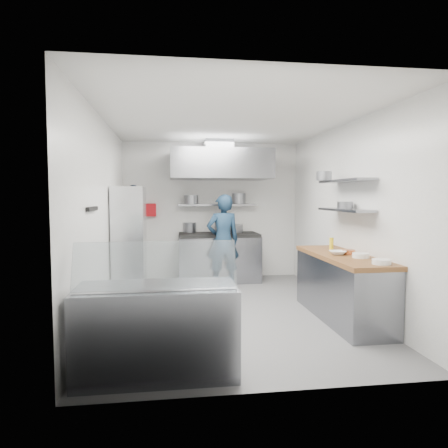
{
  "coord_description": "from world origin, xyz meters",
  "views": [
    {
      "loc": [
        -0.87,
        -5.76,
        1.7
      ],
      "look_at": [
        0.0,
        0.6,
        1.25
      ],
      "focal_mm": 32.0,
      "sensor_mm": 36.0,
      "label": 1
    }
  ],
  "objects": [
    {
      "name": "wall_front",
      "position": [
        0.0,
        -2.5,
        1.4
      ],
      "size": [
        3.6,
        2.8,
        0.02
      ],
      "primitive_type": "cube",
      "rotation": [
        -1.57,
        0.0,
        0.0
      ],
      "color": "white",
      "rests_on": "floor"
    },
    {
      "name": "plate_stack_a",
      "position": [
        1.59,
        -1.42,
        0.93
      ],
      "size": [
        0.22,
        0.22,
        0.06
      ],
      "primitive_type": "cylinder",
      "color": "white",
      "rests_on": "prep_counter_top"
    },
    {
      "name": "wall_shelf_upper",
      "position": [
        1.64,
        -0.3,
        1.92
      ],
      "size": [
        0.3,
        1.3,
        0.04
      ],
      "primitive_type": "cube",
      "color": "gray",
      "rests_on": "wall_right"
    },
    {
      "name": "plate_stack_b",
      "position": [
        1.59,
        -0.91,
        0.93
      ],
      "size": [
        0.21,
        0.21,
        0.06
      ],
      "primitive_type": "cylinder",
      "color": "white",
      "rests_on": "prep_counter_top"
    },
    {
      "name": "stock_pot_mid",
      "position": [
        0.19,
        2.15,
        1.08
      ],
      "size": [
        0.33,
        0.33,
        0.24
      ],
      "primitive_type": "cylinder",
      "color": "slate",
      "rests_on": "cooktop"
    },
    {
      "name": "rack_jar",
      "position": [
        -1.48,
        1.23,
        1.8
      ],
      "size": [
        0.1,
        0.1,
        0.18
      ],
      "primitive_type": "cylinder",
      "color": "black",
      "rests_on": "wire_rack"
    },
    {
      "name": "ceiling",
      "position": [
        0.0,
        0.0,
        2.8
      ],
      "size": [
        5.0,
        5.0,
        0.0
      ],
      "primitive_type": "plane",
      "rotation": [
        3.14,
        0.0,
        0.0
      ],
      "color": "silver",
      "rests_on": "wall_back"
    },
    {
      "name": "stock_pot_right",
      "position": [
        0.48,
        2.26,
        1.04
      ],
      "size": [
        0.28,
        0.28,
        0.16
      ],
      "primitive_type": "cylinder",
      "color": "slate",
      "rests_on": "cooktop"
    },
    {
      "name": "mixing_bowl",
      "position": [
        1.4,
        -0.62,
        0.93
      ],
      "size": [
        0.25,
        0.25,
        0.06
      ],
      "primitive_type": "imported",
      "rotation": [
        0.0,
        0.0,
        -0.1
      ],
      "color": "white",
      "rests_on": "prep_counter_top"
    },
    {
      "name": "wall_left",
      "position": [
        -1.8,
        0.0,
        1.4
      ],
      "size": [
        2.8,
        5.0,
        0.02
      ],
      "primitive_type": "cube",
      "rotation": [
        1.57,
        0.0,
        1.57
      ],
      "color": "white",
      "rests_on": "floor"
    },
    {
      "name": "prep_counter_top",
      "position": [
        1.48,
        -0.6,
        0.87
      ],
      "size": [
        0.65,
        2.04,
        0.06
      ],
      "primitive_type": "cube",
      "color": "brown",
      "rests_on": "prep_counter_base"
    },
    {
      "name": "rack_bin_a",
      "position": [
        -1.53,
        0.97,
        0.8
      ],
      "size": [
        0.16,
        0.2,
        0.18
      ],
      "primitive_type": "cube",
      "color": "white",
      "rests_on": "wire_rack"
    },
    {
      "name": "cooktop",
      "position": [
        0.1,
        2.1,
        0.93
      ],
      "size": [
        1.57,
        0.78,
        0.06
      ],
      "primitive_type": "cube",
      "color": "black",
      "rests_on": "gas_range"
    },
    {
      "name": "floor",
      "position": [
        0.0,
        0.0,
        0.0
      ],
      "size": [
        5.0,
        5.0,
        0.0
      ],
      "primitive_type": "plane",
      "color": "#5E5E61",
      "rests_on": "ground"
    },
    {
      "name": "shelf_pot_c",
      "position": [
        1.64,
        -0.29,
        1.57
      ],
      "size": [
        0.22,
        0.22,
        0.1
      ],
      "primitive_type": "cylinder",
      "color": "slate",
      "rests_on": "wall_shelf_lower"
    },
    {
      "name": "extractor_hood",
      "position": [
        0.1,
        1.93,
        2.3
      ],
      "size": [
        1.9,
        1.15,
        0.55
      ],
      "primitive_type": "cube",
      "color": "gray",
      "rests_on": "wall_back"
    },
    {
      "name": "wall_right",
      "position": [
        1.8,
        0.0,
        1.4
      ],
      "size": [
        2.8,
        5.0,
        0.02
      ],
      "primitive_type": "cube",
      "rotation": [
        1.57,
        0.0,
        -1.57
      ],
      "color": "white",
      "rests_on": "floor"
    },
    {
      "name": "rack_bin_b",
      "position": [
        -1.53,
        1.26,
        1.3
      ],
      "size": [
        0.13,
        0.17,
        0.15
      ],
      "primitive_type": "cube",
      "color": "yellow",
      "rests_on": "wire_rack"
    },
    {
      "name": "red_firebox",
      "position": [
        -1.25,
        2.44,
        1.42
      ],
      "size": [
        0.22,
        0.1,
        0.26
      ],
      "primitive_type": "cube",
      "color": "#B50E16",
      "rests_on": "wall_back"
    },
    {
      "name": "wall_shelf_lower",
      "position": [
        1.64,
        -0.3,
        1.5
      ],
      "size": [
        0.3,
        1.3,
        0.04
      ],
      "primitive_type": "cube",
      "color": "gray",
      "rests_on": "wall_right"
    },
    {
      "name": "gas_range",
      "position": [
        0.1,
        2.1,
        0.45
      ],
      "size": [
        1.6,
        0.8,
        0.9
      ],
      "primitive_type": "cube",
      "color": "gray",
      "rests_on": "floor"
    },
    {
      "name": "wall_back",
      "position": [
        0.0,
        2.5,
        1.4
      ],
      "size": [
        3.6,
        2.8,
        0.02
      ],
      "primitive_type": "cube",
      "rotation": [
        1.57,
        0.0,
        0.0
      ],
      "color": "white",
      "rests_on": "floor"
    },
    {
      "name": "shelf_pot_a",
      "position": [
        -0.44,
        2.22,
        1.63
      ],
      "size": [
        0.28,
        0.28,
        0.18
      ],
      "primitive_type": "cylinder",
      "color": "slate",
      "rests_on": "over_range_shelf"
    },
    {
      "name": "copper_pan",
      "position": [
        1.58,
        -0.57,
        0.93
      ],
      "size": [
        0.18,
        0.18,
        0.06
      ],
      "primitive_type": "cylinder",
      "color": "#D5723C",
      "rests_on": "prep_counter_top"
    },
    {
      "name": "display_case",
      "position": [
        -1.0,
        -2.0,
        0.42
      ],
      "size": [
        1.5,
        0.7,
        0.85
      ],
      "primitive_type": "cube",
      "color": "gray",
      "rests_on": "floor"
    },
    {
      "name": "squeeze_bottle",
      "position": [
        1.52,
        -0.12,
        0.99
      ],
      "size": [
        0.06,
        0.06,
        0.18
      ],
      "primitive_type": "cylinder",
      "color": "yellow",
      "rests_on": "prep_counter_top"
    },
    {
      "name": "chef",
      "position": [
        0.12,
        1.61,
        0.87
      ],
      "size": [
        0.69,
        0.51,
        1.73
      ],
      "primitive_type": "imported",
      "rotation": [
        0.0,
        0.0,
        3.3
      ],
      "color": "#162C43",
      "rests_on": "floor"
    },
    {
      "name": "hood_duct",
      "position": [
        0.1,
        2.15,
        2.68
      ],
      "size": [
        0.55,
        0.55,
        0.24
      ],
      "primitive_type": "cube",
      "color": "slate",
      "rests_on": "extractor_hood"
    },
    {
      "name": "over_range_shelf",
      "position": [
        0.1,
        2.34,
        1.52
      ],
      "size": [
        1.6,
        0.3,
        0.04
      ],
      "primitive_type": "cube",
      "color": "gray",
      "rests_on": "wall_back"
    },
    {
      "name": "shelf_pot_b",
      "position": [
        0.57,
        2.45,
        1.65
      ],
      "size": [
        0.28,
        0.28,
        0.22
      ],
      "primitive_type": "cylinder",
      "color": "slate",
      "rests_on": "over_range_shelf"
    },
    {
      "name": "display_glass",
      "position": [
        -1.0,
        -2.12,
        1.07
      ],
      "size": [
        1.47,
        0.19,
        0.42
      ],
      "primitive_type": "cube",
      "rotation": [
        -0.38,
        0.0,
        0.0
      ],
      "color": "silver",
      "rests_on": "display_case"
    },
    {
      "name": "stock_pot_left",
      "position": [
        -0.46,
        2.43,
        1.06
      ],
      "size": [
        0.27,
        0.27,
        0.2
      ],
      "primitive_type": "cylinder",
      "color": "slate",
      "rests_on": "cooktop"
    },
    {
      "name": "knife_strip",
      "position": [
        -1.78,
        -0.9,
        1.55
      ],
      "size": [
        0.04,
        0.55,
        0.05
      ],
      "primitive_type": "cube",
      "color": "black",
      "rests_on": "wall_left"
    },
    {
      "name": "shelf_pot_d",
      "position": [
        1.49,
        0.14,
        2.01
      ],
      "size": [
        0.24,
        0.24,
        0.14
      ],
      "primitive_type": "cylinder",
      "color": "slate",
      "rests_on": "wall_shelf_upper"
    },
    {
      "name": "prep_counter_base",
      "position": [
        1.48,
        -0.6,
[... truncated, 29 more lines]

